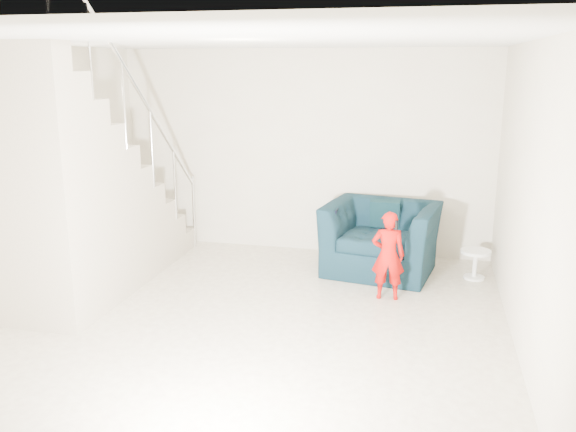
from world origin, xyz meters
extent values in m
plane|color=gray|center=(0.00, 0.00, 0.00)|extent=(5.50, 5.50, 0.00)
plane|color=silver|center=(0.00, 0.00, 2.70)|extent=(5.50, 5.50, 0.00)
plane|color=#BEAF9B|center=(0.00, 2.75, 1.35)|extent=(5.00, 0.00, 5.00)
plane|color=#BEAF9B|center=(0.00, -2.75, 1.35)|extent=(5.00, 0.00, 5.00)
plane|color=#BEAF9B|center=(-2.50, 0.00, 1.35)|extent=(0.00, 5.50, 5.50)
plane|color=#BEAF9B|center=(2.50, 0.00, 1.35)|extent=(0.00, 5.50, 5.50)
imported|color=black|center=(1.13, 2.04, 0.42)|extent=(1.47, 1.34, 0.85)
imported|color=#B00A05|center=(1.27, 1.14, 0.49)|extent=(0.38, 0.26, 0.98)
cylinder|color=white|center=(2.25, 2.02, 0.33)|extent=(0.35, 0.35, 0.04)
cylinder|color=white|center=(2.25, 2.02, 0.16)|extent=(0.05, 0.05, 0.32)
cylinder|color=white|center=(2.25, 2.02, 0.01)|extent=(0.25, 0.25, 0.03)
cube|color=#ADA089|center=(-2.00, 2.35, 0.14)|extent=(1.00, 0.30, 0.27)
cube|color=#ADA089|center=(-2.00, 2.05, 0.27)|extent=(1.00, 0.30, 0.54)
cube|color=#ADA089|center=(-2.00, 1.75, 0.41)|extent=(1.00, 0.30, 0.81)
cube|color=#ADA089|center=(-2.00, 1.45, 0.54)|extent=(1.00, 0.30, 1.08)
cube|color=#ADA089|center=(-2.00, 1.15, 0.68)|extent=(1.00, 0.30, 1.35)
cube|color=#ADA089|center=(-2.00, 0.85, 0.81)|extent=(1.00, 0.30, 1.62)
cube|color=#ADA089|center=(-2.00, 0.55, 0.95)|extent=(1.00, 0.30, 1.89)
cube|color=#ADA089|center=(-2.00, 0.25, 1.08)|extent=(1.00, 0.30, 2.16)
cube|color=#ADA089|center=(-2.00, -0.05, 1.22)|extent=(1.00, 0.30, 2.43)
cube|color=#ADA089|center=(-2.00, -0.35, 1.35)|extent=(1.00, 0.30, 2.70)
cylinder|color=silver|center=(-1.50, 1.00, 2.25)|extent=(0.04, 3.03, 2.73)
cylinder|color=silver|center=(-1.50, 2.50, 0.50)|extent=(0.04, 0.04, 1.00)
cube|color=black|center=(1.14, 2.33, 0.66)|extent=(0.37, 0.18, 0.37)
cube|color=black|center=(0.59, 1.95, 0.53)|extent=(0.05, 0.50, 0.56)
cube|color=black|center=(1.35, 1.08, 0.85)|extent=(0.03, 0.05, 0.10)
camera|label=1|loc=(1.65, -5.21, 2.49)|focal=38.00mm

